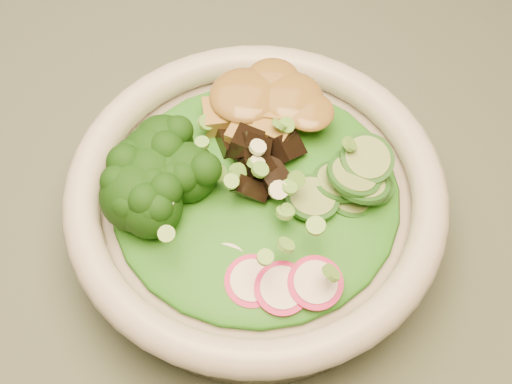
# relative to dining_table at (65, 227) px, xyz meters

# --- Properties ---
(dining_table) EXTENTS (1.20, 0.80, 0.75)m
(dining_table) POSITION_rel_dining_table_xyz_m (0.00, 0.00, 0.00)
(dining_table) COLOR black
(dining_table) RESTS_ON ground
(salad_bowl) EXTENTS (0.27, 0.27, 0.07)m
(salad_bowl) POSITION_rel_dining_table_xyz_m (0.20, -0.02, 0.15)
(salad_bowl) COLOR beige
(salad_bowl) RESTS_ON dining_table
(lettuce_bed) EXTENTS (0.20, 0.20, 0.02)m
(lettuce_bed) POSITION_rel_dining_table_xyz_m (0.20, -0.02, 0.17)
(lettuce_bed) COLOR #1B6314
(lettuce_bed) RESTS_ON salad_bowl
(broccoli_florets) EXTENTS (0.08, 0.08, 0.04)m
(broccoli_florets) POSITION_rel_dining_table_xyz_m (0.13, -0.04, 0.19)
(broccoli_florets) COLOR black
(broccoli_florets) RESTS_ON salad_bowl
(radish_slices) EXTENTS (0.11, 0.05, 0.02)m
(radish_slices) POSITION_rel_dining_table_xyz_m (0.21, -0.09, 0.18)
(radish_slices) COLOR #B30D4C
(radish_slices) RESTS_ON salad_bowl
(cucumber_slices) EXTENTS (0.07, 0.07, 0.04)m
(cucumber_slices) POSITION_rel_dining_table_xyz_m (0.26, -0.02, 0.19)
(cucumber_slices) COLOR #89A55C
(cucumber_slices) RESTS_ON salad_bowl
(mushroom_heap) EXTENTS (0.07, 0.07, 0.04)m
(mushroom_heap) POSITION_rel_dining_table_xyz_m (0.19, -0.01, 0.19)
(mushroom_heap) COLOR black
(mushroom_heap) RESTS_ON salad_bowl
(tofu_cubes) EXTENTS (0.09, 0.07, 0.04)m
(tofu_cubes) POSITION_rel_dining_table_xyz_m (0.19, 0.04, 0.19)
(tofu_cubes) COLOR olive
(tofu_cubes) RESTS_ON salad_bowl
(peanut_sauce) EXTENTS (0.07, 0.06, 0.02)m
(peanut_sauce) POSITION_rel_dining_table_xyz_m (0.19, 0.04, 0.20)
(peanut_sauce) COLOR brown
(peanut_sauce) RESTS_ON tofu_cubes
(scallion_garnish) EXTENTS (0.19, 0.19, 0.02)m
(scallion_garnish) POSITION_rel_dining_table_xyz_m (0.20, -0.02, 0.20)
(scallion_garnish) COLOR #63AB3C
(scallion_garnish) RESTS_ON salad_bowl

